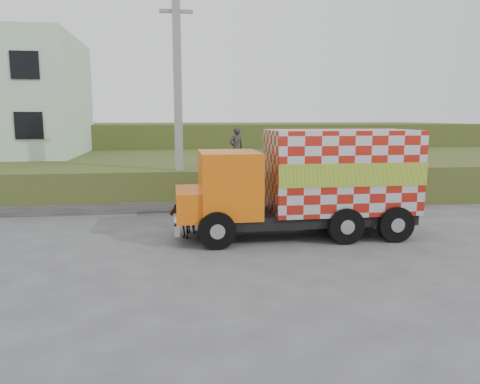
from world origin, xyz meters
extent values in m
plane|color=#474749|center=(0.00, 0.00, 0.00)|extent=(120.00, 120.00, 0.00)
cube|color=#36551C|center=(0.00, 10.00, 0.75)|extent=(40.00, 12.00, 1.50)
cube|color=#36551C|center=(0.00, 22.00, 1.50)|extent=(40.00, 12.00, 3.00)
cube|color=#595651|center=(-2.00, 4.20, 0.20)|extent=(16.00, 0.50, 0.40)
cube|color=gray|center=(-1.00, 4.60, 4.00)|extent=(0.30, 0.30, 8.00)
cube|color=gray|center=(-1.00, 4.60, 7.20)|extent=(1.20, 0.12, 0.12)
cube|color=black|center=(2.52, 0.06, 0.59)|extent=(6.22, 2.02, 0.32)
cube|color=#D55A0B|center=(0.33, 0.05, 1.60)|extent=(1.65, 2.10, 1.83)
cube|color=#D55A0B|center=(-0.72, 0.05, 1.05)|extent=(0.92, 1.92, 0.82)
cube|color=silver|center=(3.62, 0.06, 1.92)|extent=(4.21, 2.20, 2.38)
cube|color=yellow|center=(3.62, -1.05, 1.92)|extent=(4.20, 0.04, 0.64)
cube|color=yellow|center=(3.61, 1.17, 1.92)|extent=(4.20, 0.04, 0.64)
cube|color=silver|center=(-1.18, 0.05, 0.50)|extent=(0.14, 2.10, 0.27)
cylinder|color=black|center=(-0.13, -1.00, 0.50)|extent=(1.01, 0.32, 1.00)
cylinder|color=black|center=(-0.13, 1.10, 0.50)|extent=(1.01, 0.32, 1.00)
cylinder|color=black|center=(3.44, -0.99, 0.50)|extent=(1.01, 0.32, 1.00)
cylinder|color=black|center=(3.43, 1.11, 0.50)|extent=(1.01, 0.32, 1.00)
cylinder|color=black|center=(4.90, -0.99, 0.50)|extent=(1.01, 0.32, 1.00)
cylinder|color=black|center=(4.89, 1.11, 0.50)|extent=(1.01, 0.32, 1.00)
imported|color=#341B0D|center=(-0.93, 0.53, 0.53)|extent=(0.88, 1.36, 1.06)
imported|color=#312E2C|center=(1.19, 4.80, 2.30)|extent=(0.67, 0.55, 1.59)
camera|label=1|loc=(-1.26, -13.02, 3.47)|focal=35.00mm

